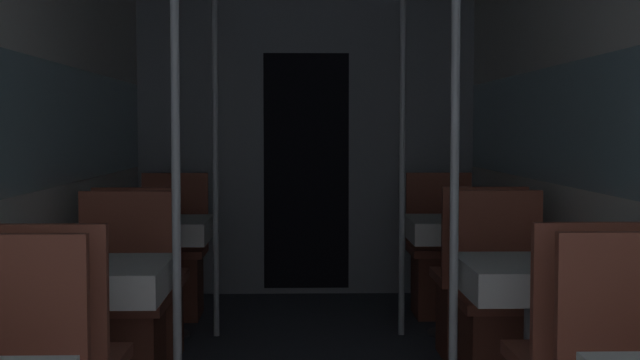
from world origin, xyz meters
name	(u,v)px	position (x,y,z in m)	size (l,w,h in m)	color
wall_left	(14,157)	(-1.29, 2.65, 1.13)	(0.05, 8.11, 2.21)	silver
wall_right	(609,157)	(1.29, 2.65, 1.13)	(0.05, 8.11, 2.21)	silver
bulkhead_far	(306,148)	(0.00, 5.55, 1.10)	(2.52, 0.09, 2.21)	gray
dining_table_left_1	(91,292)	(-0.90, 2.38, 0.59)	(0.61, 0.61, 0.71)	#4C4C51
chair_left_far_1	(120,334)	(-0.90, 2.95, 0.29)	(0.45, 0.45, 0.95)	brown
support_pole_left_1	(176,164)	(-0.56, 2.38, 1.11)	(0.04, 0.04, 2.21)	silver
dining_table_left_2	(159,238)	(-0.90, 4.14, 0.59)	(0.61, 0.61, 0.71)	#4C4C51
chair_left_near_2	(143,307)	(-0.90, 3.58, 0.29)	(0.45, 0.45, 0.95)	brown
chair_left_far_2	(172,273)	(-0.90, 4.71, 0.29)	(0.45, 0.45, 0.95)	brown
support_pole_left_2	(215,153)	(-0.56, 4.14, 1.11)	(0.04, 0.04, 2.21)	silver
dining_table_right_1	(537,289)	(0.90, 2.38, 0.59)	(0.61, 0.61, 0.71)	#4C4C51
chair_right_far_1	(504,331)	(0.90, 2.95, 0.29)	(0.45, 0.45, 0.95)	brown
support_pole_right_1	(455,164)	(0.56, 2.38, 1.11)	(0.04, 0.04, 2.21)	silver
dining_table_right_2	(458,237)	(0.90, 4.14, 0.59)	(0.61, 0.61, 0.71)	#4C4C51
chair_right_near_2	(477,305)	(0.90, 3.58, 0.29)	(0.45, 0.45, 0.95)	brown
chair_right_far_2	(442,272)	(0.90, 4.71, 0.29)	(0.45, 0.45, 0.95)	brown
support_pole_right_2	(402,153)	(0.56, 4.14, 1.11)	(0.04, 0.04, 2.21)	silver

